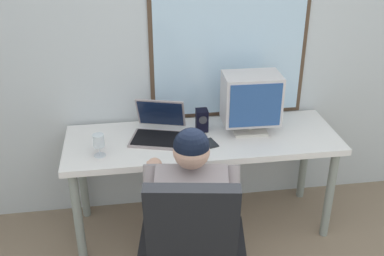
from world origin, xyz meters
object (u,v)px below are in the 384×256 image
(desk, at_px, (203,148))
(cd_case, at_px, (205,144))
(laptop, at_px, (158,127))
(crt_monitor, at_px, (251,99))
(wine_glass, at_px, (99,142))
(desk_speaker, at_px, (202,120))
(person_seated, at_px, (192,209))
(office_chair, at_px, (192,247))

(desk, xyz_separation_m, cd_case, (-0.00, -0.11, 0.09))
(laptop, height_order, cd_case, laptop)
(crt_monitor, distance_m, wine_glass, 1.06)
(desk, distance_m, desk_speaker, 0.19)
(person_seated, distance_m, wine_glass, 0.74)
(person_seated, height_order, crt_monitor, person_seated)
(wine_glass, xyz_separation_m, cd_case, (0.69, 0.04, -0.09))
(office_chair, height_order, wine_glass, office_chair)
(person_seated, distance_m, crt_monitor, 0.92)
(office_chair, bearing_deg, person_seated, 81.88)
(wine_glass, bearing_deg, laptop, 29.59)
(desk, bearing_deg, laptop, 165.54)
(office_chair, distance_m, desk_speaker, 1.06)
(person_seated, xyz_separation_m, desk_speaker, (0.18, 0.74, 0.20))
(crt_monitor, distance_m, laptop, 0.66)
(crt_monitor, xyz_separation_m, desk_speaker, (-0.33, 0.07, -0.17))
(cd_case, bearing_deg, desk, 89.97)
(desk, relative_size, crt_monitor, 4.43)
(wine_glass, relative_size, desk_speaker, 0.96)
(wine_glass, bearing_deg, cd_case, 3.30)
(crt_monitor, distance_m, desk_speaker, 0.37)
(person_seated, distance_m, laptop, 0.74)
(person_seated, relative_size, laptop, 2.79)
(desk, height_order, cd_case, cd_case)
(crt_monitor, bearing_deg, office_chair, -120.37)
(person_seated, height_order, cd_case, person_seated)
(crt_monitor, bearing_deg, wine_glass, -169.74)
(desk, relative_size, desk_speaker, 11.97)
(laptop, bearing_deg, crt_monitor, -3.37)
(desk, height_order, person_seated, person_seated)
(office_chair, height_order, crt_monitor, crt_monitor)
(person_seated, height_order, laptop, person_seated)
(wine_glass, distance_m, cd_case, 0.70)
(desk_speaker, bearing_deg, wine_glass, -160.16)
(office_chair, xyz_separation_m, laptop, (-0.09, 0.97, 0.23))
(crt_monitor, xyz_separation_m, laptop, (-0.64, 0.04, -0.18))
(person_seated, relative_size, wine_glass, 8.03)
(desk_speaker, bearing_deg, person_seated, -103.89)
(person_seated, bearing_deg, desk_speaker, 76.11)
(office_chair, relative_size, crt_monitor, 2.49)
(desk, xyz_separation_m, person_seated, (-0.17, -0.63, -0.04))
(wine_glass, height_order, cd_case, wine_glass)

